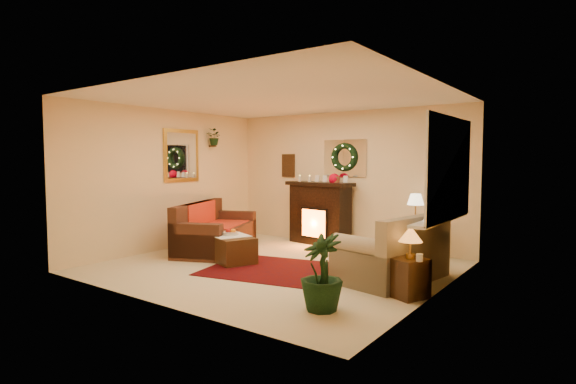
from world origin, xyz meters
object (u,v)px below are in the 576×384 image
Objects in this scene: coffee_table at (229,248)px; end_table_square at (408,275)px; side_table_round at (416,239)px; fireplace at (320,216)px; sofa at (217,227)px; loveseat at (391,249)px.

end_table_square is at bearing 19.21° from coffee_table.
fireplace is at bearing 175.33° from side_table_round.
sofa is at bearing -118.78° from fireplace.
coffee_table is (-0.41, -2.16, -0.34)m from fireplace.
sofa is 3.56m from side_table_round.
end_table_square is at bearing -33.19° from sofa.
loveseat is 1.52m from side_table_round.
side_table_round is (2.02, -0.17, -0.23)m from fireplace.
loveseat reaches higher than side_table_round.
side_table_round is at bearing 1.27° from sofa.
end_table_square is (2.71, -2.33, -0.28)m from fireplace.
end_table_square is 3.12m from coffee_table.
side_table_round is 2.27m from end_table_square.
end_table_square is 0.47× the size of coffee_table.
side_table_round is 1.42× the size of end_table_square.
coffee_table is (-2.62, -0.49, -0.21)m from loveseat.
fireplace reaches higher than sofa.
side_table_round is 3.15m from coffee_table.
fireplace is 2.78m from loveseat.
sofa is at bearing 169.94° from end_table_square.
end_table_square is (3.92, -0.70, -0.16)m from sofa.
sofa is at bearing -155.59° from side_table_round.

